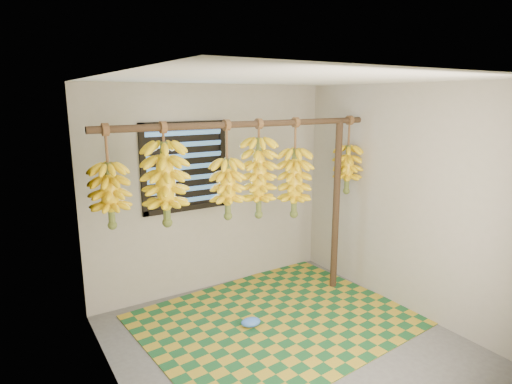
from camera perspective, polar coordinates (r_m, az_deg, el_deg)
floor at (r=4.27m, az=4.15°, el=-19.47°), size 3.00×3.00×0.01m
ceiling at (r=3.63m, az=4.76°, el=14.83°), size 3.00×3.00×0.01m
wall_back at (r=5.03m, az=-5.77°, el=0.34°), size 3.00×0.01×2.40m
wall_left at (r=3.16m, az=-18.32°, el=-7.64°), size 0.01×3.00×2.40m
wall_right at (r=4.80m, az=19.08°, el=-0.89°), size 0.01×3.00×2.40m
window at (r=4.80m, az=-9.45°, el=3.30°), size 1.00×0.04×1.00m
hanging_pole at (r=4.21m, az=-1.09°, el=9.04°), size 3.00×0.06×0.06m
support_post at (r=5.09m, az=10.64°, el=-1.98°), size 0.08×0.08×2.00m
woven_mat at (r=4.63m, az=2.78°, el=-16.57°), size 2.80×2.31×0.01m
plastic_bag at (r=4.48m, az=-0.69°, el=-16.96°), size 0.23×0.18×0.08m
banana_bunch_a at (r=3.79m, az=-18.87°, el=-0.41°), size 0.32×0.32×0.88m
banana_bunch_b at (r=3.91m, az=-11.97°, el=1.06°), size 0.40×0.40×0.93m
banana_bunch_c at (r=4.18m, az=-3.82°, el=0.47°), size 0.32×0.32×0.96m
banana_bunch_d at (r=4.35m, az=0.37°, el=1.91°), size 0.36×0.36×1.00m
banana_bunch_e at (r=4.62m, az=5.14°, el=1.25°), size 0.35×0.35×1.06m
banana_bunch_f at (r=5.10m, az=12.08°, el=3.01°), size 0.32×0.32×0.90m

